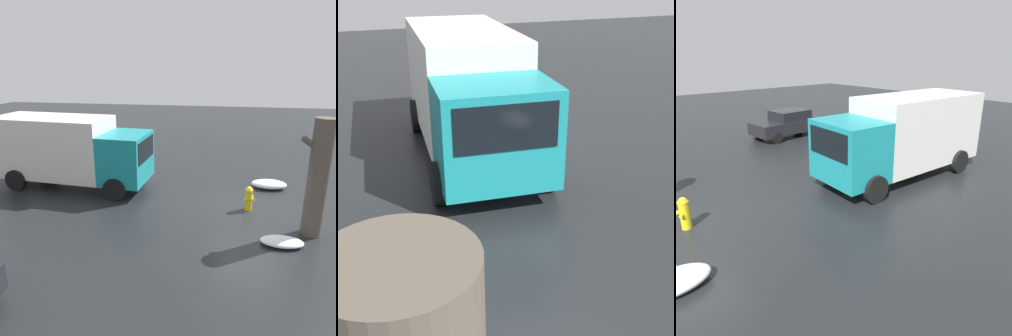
# 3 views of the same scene
# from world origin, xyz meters

# --- Properties ---
(delivery_truck) EXTENTS (6.82, 2.97, 3.00)m
(delivery_truck) POSITION_xyz_m (7.56, -1.33, 1.64)
(delivery_truck) COLOR teal
(delivery_truck) RESTS_ON ground_plane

